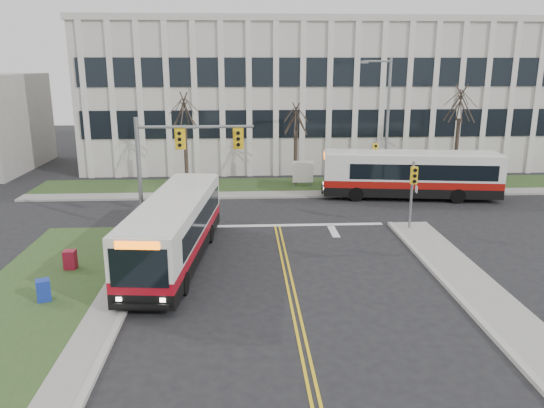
{
  "coord_description": "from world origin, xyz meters",
  "views": [
    {
      "loc": [
        -1.86,
        -20.32,
        8.85
      ],
      "look_at": [
        -0.44,
        5.43,
        2.0
      ],
      "focal_mm": 35.0,
      "sensor_mm": 36.0,
      "label": 1
    }
  ],
  "objects": [
    {
      "name": "building_lawn",
      "position": [
        5.0,
        18.0,
        0.06
      ],
      "size": [
        44.0,
        5.0,
        0.12
      ],
      "primitive_type": "cube",
      "color": "#2B4B20",
      "rests_on": "ground"
    },
    {
      "name": "ground",
      "position": [
        0.0,
        0.0,
        0.0
      ],
      "size": [
        120.0,
        120.0,
        0.0
      ],
      "primitive_type": "plane",
      "color": "black",
      "rests_on": "ground"
    },
    {
      "name": "tree_right",
      "position": [
        14.0,
        18.0,
        5.91
      ],
      "size": [
        1.8,
        1.8,
        8.25
      ],
      "color": "#42352B",
      "rests_on": "ground"
    },
    {
      "name": "sidewalk_east",
      "position": [
        7.5,
        -5.0,
        0.07
      ],
      "size": [
        2.0,
        26.0,
        0.14
      ],
      "primitive_type": "cube",
      "color": "#9E9B93",
      "rests_on": "ground"
    },
    {
      "name": "bus_cross",
      "position": [
        9.37,
        14.0,
        1.55
      ],
      "size": [
        11.83,
        4.05,
        3.09
      ],
      "primitive_type": null,
      "rotation": [
        0.0,
        0.0,
        -1.71
      ],
      "color": "silver",
      "rests_on": "ground"
    },
    {
      "name": "directory_sign",
      "position": [
        2.5,
        17.5,
        1.17
      ],
      "size": [
        1.5,
        0.12,
        2.0
      ],
      "color": "slate",
      "rests_on": "ground"
    },
    {
      "name": "newspaper_box_blue",
      "position": [
        -9.5,
        -1.31,
        0.47
      ],
      "size": [
        0.63,
        0.6,
        0.95
      ],
      "primitive_type": "cube",
      "rotation": [
        0.0,
        0.0,
        0.38
      ],
      "color": "#162D99",
      "rests_on": "ground"
    },
    {
      "name": "sidewalk_cross",
      "position": [
        5.0,
        15.2,
        0.07
      ],
      "size": [
        44.0,
        1.6,
        0.14
      ],
      "primitive_type": "cube",
      "color": "#9E9B93",
      "rests_on": "ground"
    },
    {
      "name": "tree_left",
      "position": [
        -6.0,
        18.0,
        5.51
      ],
      "size": [
        1.8,
        1.8,
        7.7
      ],
      "color": "#42352B",
      "rests_on": "ground"
    },
    {
      "name": "sidewalk_west",
      "position": [
        -7.0,
        -5.0,
        0.07
      ],
      "size": [
        1.2,
        26.0,
        0.14
      ],
      "primitive_type": "cube",
      "color": "#9E9B93",
      "rests_on": "ground"
    },
    {
      "name": "signal_pole_near",
      "position": [
        7.2,
        6.9,
        2.5
      ],
      "size": [
        0.34,
        0.39,
        3.8
      ],
      "color": "slate",
      "rests_on": "ground"
    },
    {
      "name": "office_building",
      "position": [
        5.0,
        30.0,
        6.0
      ],
      "size": [
        40.0,
        16.0,
        12.0
      ],
      "primitive_type": "cube",
      "color": "beige",
      "rests_on": "ground"
    },
    {
      "name": "mast_arm_signal",
      "position": [
        -5.62,
        7.16,
        4.26
      ],
      "size": [
        6.11,
        0.38,
        6.2
      ],
      "color": "slate",
      "rests_on": "ground"
    },
    {
      "name": "signal_pole_far",
      "position": [
        7.2,
        15.4,
        2.5
      ],
      "size": [
        0.34,
        0.39,
        3.8
      ],
      "color": "slate",
      "rests_on": "ground"
    },
    {
      "name": "tree_mid",
      "position": [
        2.0,
        18.2,
        4.88
      ],
      "size": [
        1.8,
        1.8,
        6.82
      ],
      "color": "#42352B",
      "rests_on": "ground"
    },
    {
      "name": "streetlight",
      "position": [
        8.03,
        16.2,
        5.19
      ],
      "size": [
        2.15,
        0.25,
        9.2
      ],
      "color": "slate",
      "rests_on": "ground"
    },
    {
      "name": "bus_main",
      "position": [
        -5.0,
        2.81,
        1.49
      ],
      "size": [
        3.55,
        11.36,
        2.98
      ],
      "primitive_type": null,
      "rotation": [
        0.0,
        0.0,
        -0.1
      ],
      "color": "silver",
      "rests_on": "ground"
    },
    {
      "name": "newspaper_box_red",
      "position": [
        -9.5,
        1.93,
        0.47
      ],
      "size": [
        0.52,
        0.47,
        0.95
      ],
      "primitive_type": "cube",
      "rotation": [
        0.0,
        0.0,
        -0.04
      ],
      "color": "maroon",
      "rests_on": "ground"
    }
  ]
}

